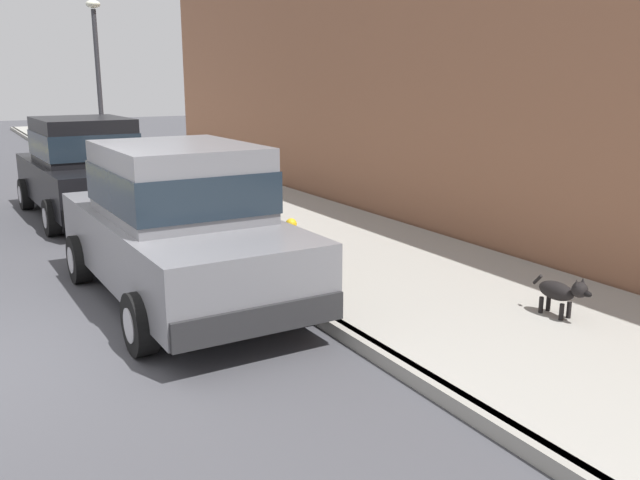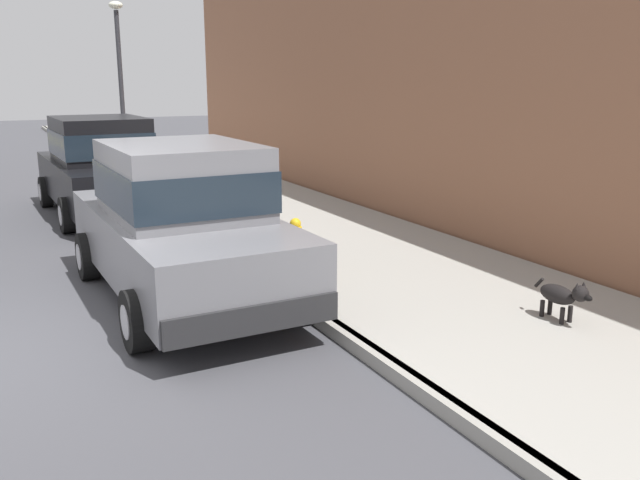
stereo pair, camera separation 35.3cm
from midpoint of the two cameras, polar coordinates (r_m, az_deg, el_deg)
ground_plane at (r=7.33m, az=-24.33°, el=-8.94°), size 80.00×80.00×0.00m
curb at (r=8.02m, az=-0.94°, el=-5.21°), size 0.16×64.00×0.14m
sidewalk at (r=8.92m, az=9.53°, el=-3.45°), size 3.60×64.00×0.14m
car_grey_sedan at (r=8.20m, az=-10.49°, el=1.59°), size 2.11×4.64×1.92m
car_black_sedan at (r=13.84m, az=-17.42°, el=6.07°), size 2.15×4.66×1.92m
dog_black at (r=7.60m, az=21.18°, el=-4.41°), size 0.22×0.76×0.49m
fire_hydrant at (r=8.90m, az=-0.96°, el=-0.58°), size 0.34×0.24×0.72m
street_lamp at (r=18.79m, az=-16.12°, el=13.89°), size 0.36×0.36×4.42m
building_facade at (r=13.57m, az=5.38°, el=13.07°), size 0.50×20.00×5.07m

